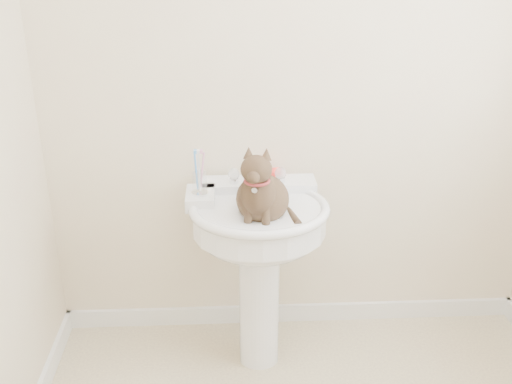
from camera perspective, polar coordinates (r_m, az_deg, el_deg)
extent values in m
cube|color=white|center=(3.03, 3.45, -11.40)|extent=(2.20, 0.02, 0.09)
cylinder|color=white|center=(2.63, 0.30, -10.54)|extent=(0.17, 0.17, 0.61)
cylinder|color=white|center=(2.43, 0.32, -2.71)|extent=(0.54, 0.54, 0.12)
ellipsoid|color=white|center=(2.45, 0.32, -3.93)|extent=(0.50, 0.43, 0.19)
torus|color=white|center=(2.40, 0.32, -1.56)|extent=(0.57, 0.57, 0.04)
cube|color=white|center=(2.58, 0.08, 0.56)|extent=(0.50, 0.14, 0.05)
cube|color=white|center=(2.47, -5.31, -0.58)|extent=(0.12, 0.18, 0.05)
cylinder|color=silver|center=(2.52, 0.13, 1.22)|extent=(0.05, 0.05, 0.05)
cylinder|color=silver|center=(2.46, 0.19, 1.41)|extent=(0.04, 0.04, 0.14)
sphere|color=white|center=(2.53, -2.38, 1.76)|extent=(0.06, 0.06, 0.06)
sphere|color=white|center=(2.54, 2.59, 1.85)|extent=(0.06, 0.06, 0.06)
cube|color=#FF362C|center=(2.60, 1.47, 1.79)|extent=(0.10, 0.07, 0.03)
cylinder|color=silver|center=(2.44, -5.35, -0.08)|extent=(0.07, 0.07, 0.01)
cylinder|color=white|center=(2.43, -5.40, 0.91)|extent=(0.06, 0.06, 0.09)
cylinder|color=#4791E6|center=(2.41, -5.73, 2.00)|extent=(0.01, 0.01, 0.17)
cylinder|color=white|center=(2.41, -5.44, 2.01)|extent=(0.01, 0.01, 0.17)
cylinder|color=pink|center=(2.41, -5.16, 2.01)|extent=(0.01, 0.01, 0.17)
ellipsoid|color=#4F3726|center=(2.35, 0.50, -0.64)|extent=(0.21, 0.24, 0.19)
ellipsoid|color=#4F3726|center=(2.24, 0.63, -0.15)|extent=(0.14, 0.13, 0.17)
ellipsoid|color=#4F3726|center=(2.17, 0.69, 2.16)|extent=(0.12, 0.11, 0.11)
cone|color=#4F3726|center=(2.17, -0.20, 3.68)|extent=(0.04, 0.04, 0.05)
cone|color=#4F3726|center=(2.18, 1.53, 3.71)|extent=(0.04, 0.04, 0.05)
cylinder|color=#4F3726|center=(2.40, 3.08, -1.80)|extent=(0.03, 0.03, 0.22)
torus|color=maroon|center=(2.20, 0.67, 1.05)|extent=(0.10, 0.10, 0.01)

